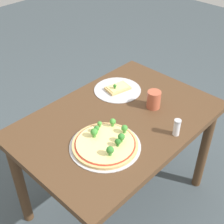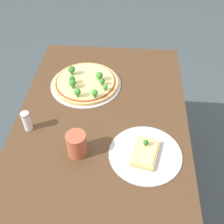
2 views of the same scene
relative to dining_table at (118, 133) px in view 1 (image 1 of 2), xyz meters
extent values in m
plane|color=#3D474C|center=(0.00, 0.00, -0.59)|extent=(8.00, 8.00, 0.00)
cube|color=#4C331E|center=(0.00, 0.00, 0.09)|extent=(1.09, 0.74, 0.04)
cylinder|color=#4C331E|center=(-0.49, -0.31, -0.26)|extent=(0.06, 0.06, 0.66)
cylinder|color=#4C331E|center=(0.49, -0.31, -0.26)|extent=(0.06, 0.06, 0.66)
cylinder|color=#4C331E|center=(-0.49, 0.31, -0.26)|extent=(0.06, 0.06, 0.66)
cylinder|color=#B7B7BC|center=(0.20, 0.10, 0.11)|extent=(0.35, 0.35, 0.00)
cylinder|color=tan|center=(0.20, 0.10, 0.11)|extent=(0.32, 0.32, 0.01)
cylinder|color=#A82D1E|center=(0.20, 0.10, 0.12)|extent=(0.29, 0.29, 0.00)
cylinder|color=#EFD684|center=(0.20, 0.10, 0.13)|extent=(0.28, 0.28, 0.00)
sphere|color=#337A2D|center=(0.18, 0.02, 0.15)|extent=(0.03, 0.03, 0.03)
cylinder|color=#3F8136|center=(0.18, 0.02, 0.13)|extent=(0.01, 0.01, 0.01)
sphere|color=#3D8933|center=(0.08, 0.12, 0.16)|extent=(0.03, 0.03, 0.03)
cylinder|color=#488E3A|center=(0.08, 0.12, 0.14)|extent=(0.01, 0.01, 0.01)
sphere|color=#479338|center=(0.09, 0.04, 0.16)|extent=(0.03, 0.03, 0.03)
cylinder|color=#51973E|center=(0.09, 0.04, 0.13)|extent=(0.01, 0.01, 0.01)
sphere|color=#3D8933|center=(0.21, 0.03, 0.16)|extent=(0.04, 0.04, 0.04)
cylinder|color=#488E3A|center=(0.21, 0.03, 0.14)|extent=(0.02, 0.02, 0.02)
sphere|color=#337A2D|center=(0.14, 0.15, 0.16)|extent=(0.03, 0.03, 0.03)
cylinder|color=#3F8136|center=(0.14, 0.15, 0.14)|extent=(0.02, 0.02, 0.02)
sphere|color=#337A2D|center=(0.25, 0.18, 0.16)|extent=(0.04, 0.04, 0.04)
cylinder|color=#3F8136|center=(0.25, 0.18, 0.14)|extent=(0.02, 0.02, 0.02)
sphere|color=#479338|center=(0.14, 0.00, 0.15)|extent=(0.02, 0.02, 0.02)
cylinder|color=#51973E|center=(0.14, 0.00, 0.13)|extent=(0.01, 0.01, 0.01)
sphere|color=#286B23|center=(0.18, 0.16, 0.15)|extent=(0.03, 0.03, 0.03)
cylinder|color=#37742D|center=(0.18, 0.16, 0.13)|extent=(0.01, 0.01, 0.01)
cylinder|color=#B7B7BC|center=(-0.20, -0.19, 0.11)|extent=(0.28, 0.28, 0.00)
cube|color=tan|center=(-0.20, -0.19, 0.12)|extent=(0.16, 0.12, 0.02)
cube|color=#EFD684|center=(-0.20, -0.19, 0.13)|extent=(0.13, 0.10, 0.00)
sphere|color=#286B23|center=(-0.17, -0.19, 0.15)|extent=(0.02, 0.02, 0.02)
cylinder|color=#37742D|center=(-0.17, -0.19, 0.13)|extent=(0.01, 0.01, 0.01)
cylinder|color=#AD5138|center=(-0.21, 0.07, 0.15)|extent=(0.08, 0.08, 0.10)
cylinder|color=silver|center=(-0.10, 0.30, 0.14)|extent=(0.03, 0.03, 0.08)
cylinder|color=#B2B2B7|center=(-0.10, 0.30, 0.19)|extent=(0.04, 0.04, 0.01)
camera|label=1|loc=(0.97, 0.88, 1.15)|focal=50.00mm
camera|label=2|loc=(-0.86, -0.11, 0.99)|focal=45.00mm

